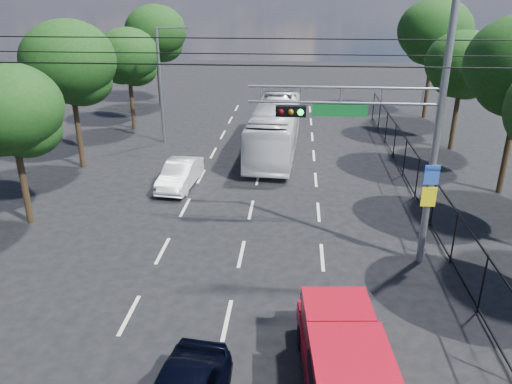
# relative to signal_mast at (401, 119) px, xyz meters

# --- Properties ---
(lane_markings) EXTENTS (6.12, 38.00, 0.01)m
(lane_markings) POSITION_rel_signal_mast_xyz_m (-5.28, 6.01, -5.24)
(lane_markings) COLOR beige
(lane_markings) RESTS_ON ground
(signal_mast) EXTENTS (6.43, 0.39, 9.50)m
(signal_mast) POSITION_rel_signal_mast_xyz_m (0.00, 0.00, 0.00)
(signal_mast) COLOR slate
(signal_mast) RESTS_ON ground
(streetlight_left) EXTENTS (2.09, 0.22, 7.08)m
(streetlight_left) POSITION_rel_signal_mast_xyz_m (-11.62, 14.01, -1.30)
(streetlight_left) COLOR slate
(streetlight_left) RESTS_ON ground
(utility_wires) EXTENTS (22.00, 5.04, 0.74)m
(utility_wires) POSITION_rel_signal_mast_xyz_m (-5.28, 0.84, 1.99)
(utility_wires) COLOR black
(utility_wires) RESTS_ON ground
(fence_right) EXTENTS (0.06, 34.03, 2.00)m
(fence_right) POSITION_rel_signal_mast_xyz_m (2.32, 4.18, -4.21)
(fence_right) COLOR black
(fence_right) RESTS_ON ground
(tree_right_d) EXTENTS (4.32, 4.32, 7.02)m
(tree_right_d) POSITION_rel_signal_mast_xyz_m (6.13, 14.03, -0.39)
(tree_right_d) COLOR black
(tree_right_d) RESTS_ON ground
(tree_right_e) EXTENTS (5.28, 5.28, 8.58)m
(tree_right_e) POSITION_rel_signal_mast_xyz_m (6.33, 22.03, 0.69)
(tree_right_e) COLOR black
(tree_right_e) RESTS_ON ground
(tree_left_b) EXTENTS (4.08, 4.08, 6.63)m
(tree_left_b) POSITION_rel_signal_mast_xyz_m (-14.47, 2.03, -0.66)
(tree_left_b) COLOR black
(tree_left_b) RESTS_ON ground
(tree_left_c) EXTENTS (4.80, 4.80, 7.80)m
(tree_left_c) POSITION_rel_signal_mast_xyz_m (-15.07, 9.03, 0.15)
(tree_left_c) COLOR black
(tree_left_c) RESTS_ON ground
(tree_left_d) EXTENTS (4.20, 4.20, 6.83)m
(tree_left_d) POSITION_rel_signal_mast_xyz_m (-14.67, 17.03, -0.52)
(tree_left_d) COLOR black
(tree_left_d) RESTS_ON ground
(tree_left_e) EXTENTS (4.92, 4.92, 7.99)m
(tree_left_e) POSITION_rel_signal_mast_xyz_m (-14.87, 25.03, 0.29)
(tree_left_e) COLOR black
(tree_left_e) RESTS_ON ground
(red_pickup) EXTENTS (2.23, 5.14, 1.86)m
(red_pickup) POSITION_rel_signal_mast_xyz_m (-2.10, -6.55, -4.25)
(red_pickup) COLOR black
(red_pickup) RESTS_ON ground
(white_bus) EXTENTS (2.95, 10.56, 2.91)m
(white_bus) POSITION_rel_signal_mast_xyz_m (-4.63, 12.43, -3.79)
(white_bus) COLOR silver
(white_bus) RESTS_ON ground
(white_van) EXTENTS (1.70, 4.06, 1.30)m
(white_van) POSITION_rel_signal_mast_xyz_m (-9.04, 6.53, -4.59)
(white_van) COLOR silver
(white_van) RESTS_ON ground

